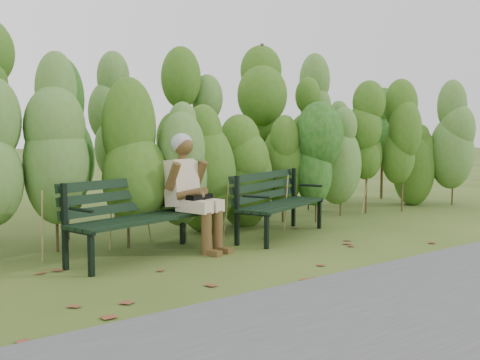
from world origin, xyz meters
TOP-DOWN VIEW (x-y plane):
  - ground at (0.00, 0.00)m, footprint 80.00×80.00m
  - footpath at (0.00, -2.20)m, footprint 60.00×2.50m
  - hedge_band at (0.00, 1.86)m, footprint 11.04×1.67m
  - leaf_litter at (-0.40, -0.01)m, footprint 5.74×2.20m
  - bench_left at (-0.98, 0.76)m, footprint 1.65×0.88m
  - bench_right at (0.88, 0.79)m, footprint 1.61×1.04m
  - seated_woman at (-0.36, 0.74)m, footprint 0.54×0.79m

SIDE VIEW (x-z plane):
  - ground at x=0.00m, z-range 0.00..0.00m
  - leaf_litter at x=-0.40m, z-range 0.00..0.01m
  - footpath at x=0.00m, z-range 0.00..0.01m
  - bench_right at x=0.88m, z-range 0.07..0.84m
  - bench_left at x=-0.98m, z-range 0.07..0.86m
  - seated_woman at x=-0.36m, z-range 0.07..1.30m
  - hedge_band at x=0.00m, z-range 0.05..2.47m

